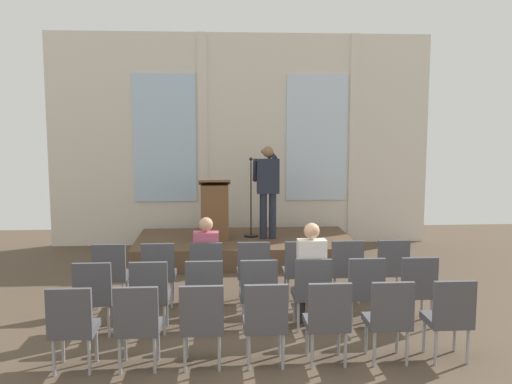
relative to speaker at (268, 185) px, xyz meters
name	(u,v)px	position (x,y,z in m)	size (l,w,h in m)	color
ground_plane	(265,365)	(-0.45, -4.77, -1.44)	(16.14, 16.14, 0.00)	brown
rear_partition	(243,140)	(-0.42, 1.43, 0.81)	(8.12, 0.14, 4.50)	silver
stage_platform	(244,248)	(-0.45, 0.06, -1.24)	(4.15, 2.15, 0.40)	brown
speaker	(268,185)	(0.00, 0.00, 0.00)	(0.50, 0.69, 1.78)	#232838
mic_stand	(251,219)	(-0.31, 0.21, -0.70)	(0.28, 0.28, 1.55)	black
lectern	(215,210)	(-1.02, 0.03, -0.48)	(0.60, 0.48, 1.16)	brown
chair_r0_c0	(111,271)	(-2.47, -2.70, -0.91)	(0.46, 0.44, 0.94)	#99999E
chair_r0_c1	(159,270)	(-1.80, -2.70, -0.91)	(0.46, 0.44, 0.94)	#99999E
chair_r0_c2	(206,269)	(-1.12, -2.70, -0.91)	(0.46, 0.44, 0.94)	#99999E
audience_r0_c2	(206,255)	(-1.12, -2.62, -0.73)	(0.36, 0.39, 1.28)	#2D2D33
chair_r0_c3	(253,268)	(-0.45, -2.70, -0.91)	(0.46, 0.44, 0.94)	#99999E
chair_r0_c4	(300,267)	(0.23, -2.70, -0.91)	(0.46, 0.44, 0.94)	#99999E
chair_r0_c5	(346,267)	(0.91, -2.70, -0.91)	(0.46, 0.44, 0.94)	#99999E
chair_r0_c6	(391,266)	(1.58, -2.70, -0.91)	(0.46, 0.44, 0.94)	#99999E
chair_r1_c0	(95,293)	(-2.47, -3.74, -0.91)	(0.46, 0.44, 0.94)	#99999E
chair_r1_c1	(150,292)	(-1.80, -3.74, -0.91)	(0.46, 0.44, 0.94)	#99999E
chair_r1_c2	(205,291)	(-1.12, -3.74, -0.91)	(0.46, 0.44, 0.94)	#99999E
chair_r1_c3	(258,290)	(-0.45, -3.74, -0.91)	(0.46, 0.44, 0.94)	#99999E
chair_r1_c4	(312,289)	(0.23, -3.74, -0.91)	(0.46, 0.44, 0.94)	#99999E
audience_r1_c4	(311,270)	(0.23, -3.66, -0.68)	(0.36, 0.39, 1.37)	#2D2D33
chair_r1_c5	(364,287)	(0.91, -3.74, -0.91)	(0.46, 0.44, 0.94)	#99999E
chair_r1_c6	(416,286)	(1.58, -3.74, -0.91)	(0.46, 0.44, 0.94)	#99999E
chair_r2_c0	(73,323)	(-2.47, -4.78, -0.91)	(0.46, 0.44, 0.94)	#99999E
chair_r2_c1	(138,321)	(-1.80, -4.78, -0.91)	(0.46, 0.44, 0.94)	#99999E
chair_r2_c2	(202,320)	(-1.12, -4.78, -0.91)	(0.46, 0.44, 0.94)	#99999E
chair_r2_c3	(265,318)	(-0.45, -4.78, -0.91)	(0.46, 0.44, 0.94)	#99999E
chair_r2_c4	(328,317)	(0.23, -4.78, -0.91)	(0.46, 0.44, 0.94)	#99999E
chair_r2_c5	(389,316)	(0.91, -4.78, -0.91)	(0.46, 0.44, 0.94)	#99999E
chair_r2_c6	(450,314)	(1.58, -4.78, -0.91)	(0.46, 0.44, 0.94)	#99999E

